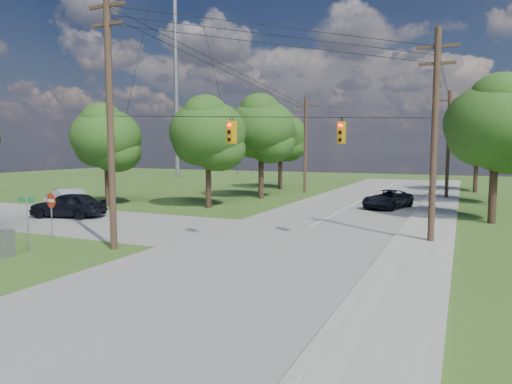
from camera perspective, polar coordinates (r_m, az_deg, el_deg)
The scene contains 23 objects.
ground at distance 19.62m, azimuth -7.92°, elevation -8.52°, with size 140.00×140.00×0.00m, color #3A551C.
main_road at distance 23.10m, azimuth 3.04°, elevation -6.29°, with size 10.00×100.00×0.03m, color gray.
sidewalk_east at distance 21.62m, azimuth 19.94°, elevation -7.32°, with size 2.60×100.00×0.12m, color #A5A39A.
pole_sw at distance 22.21m, azimuth -17.78°, elevation 9.10°, with size 2.00×0.32×12.00m.
pole_ne at distance 24.10m, azimuth 21.42°, elevation 6.87°, with size 2.00×0.32×10.50m.
pole_north_e at distance 46.07m, azimuth 22.91°, elevation 5.58°, with size 2.00×0.32×10.00m.
pole_north_w at distance 48.51m, azimuth 6.18°, elevation 5.96°, with size 2.00×0.32×10.00m.
power_lines at distance 29.28m, azimuth 7.02°, elevation 14.15°, with size 13.93×29.62×4.93m.
traffic_signals at distance 21.89m, azimuth 3.92°, elevation 7.49°, with size 4.91×3.27×1.05m.
radio_mast at distance 77.14m, azimuth -10.06°, elevation 18.76°, with size 0.70×0.70×45.00m, color gray.
tree_w_near at distance 36.03m, azimuth -6.02°, elevation 7.38°, with size 6.00×6.00×8.40m.
tree_w_mid at distance 42.73m, azimuth 0.65°, elevation 7.99°, with size 6.40×6.40×9.22m.
tree_w_far at distance 52.71m, azimuth 3.06°, elevation 7.16°, with size 6.00×6.00×8.73m.
tree_e_near at distance 32.14m, azimuth 27.83°, elevation 7.59°, with size 6.20×6.20×8.81m.
tree_e_mid at distance 42.17m, azimuth 27.78°, elevation 7.84°, with size 6.60×6.60×9.64m.
tree_e_far at distance 54.08m, azimuth 25.95°, elevation 6.23°, with size 5.80×5.80×8.32m.
tree_cross_n at distance 38.79m, azimuth -18.24°, elevation 6.51°, with size 5.60×5.60×7.91m.
car_cross_dark at distance 33.61m, azimuth -22.43°, elevation -1.48°, with size 2.01×5.01×1.71m, color black.
car_cross_silver at distance 37.56m, azimuth -22.68°, elevation -0.81°, with size 1.78×5.10×1.68m, color silver.
car_main_north at distance 37.21m, azimuth 16.13°, elevation -0.86°, with size 2.38×5.16×1.43m, color black.
control_cabinet at distance 22.81m, azimuth -28.89°, elevation -5.64°, with size 0.66×0.48×1.19m, color gray.
do_not_enter_sign at distance 26.08m, azimuth -24.23°, elevation -1.55°, with size 0.79×0.21×2.41m.
street_name_sign at distance 23.12m, azimuth -26.65°, elevation -2.83°, with size 0.71×0.32×2.52m.
Camera 1 is at (10.24, -16.05, 4.75)m, focal length 32.00 mm.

